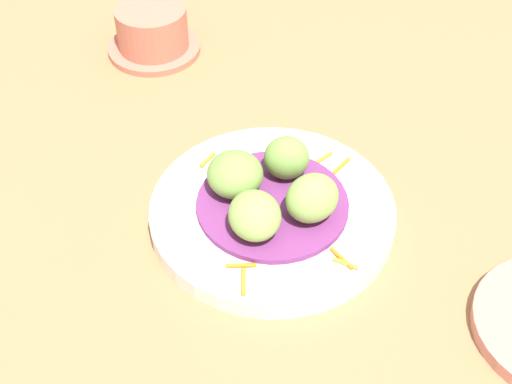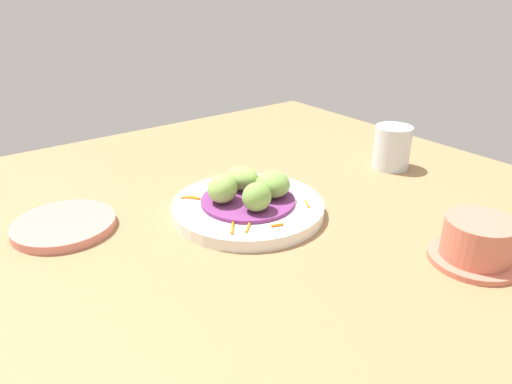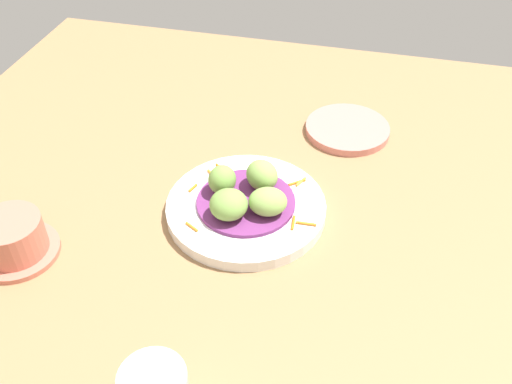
{
  "view_description": "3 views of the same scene",
  "coord_description": "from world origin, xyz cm",
  "views": [
    {
      "loc": [
        0.91,
        52.23,
        53.58
      ],
      "look_at": [
        2.83,
        3.69,
        5.5
      ],
      "focal_mm": 50.74,
      "sensor_mm": 36.0,
      "label": 1
    },
    {
      "loc": [
        -37.13,
        -49.3,
        35.88
      ],
      "look_at": [
        2.09,
        2.97,
        5.77
      ],
      "focal_mm": 32.98,
      "sensor_mm": 36.0,
      "label": 2
    },
    {
      "loc": [
        62.36,
        20.51,
        60.92
      ],
      "look_at": [
        -0.28,
        5.08,
        5.08
      ],
      "focal_mm": 40.53,
      "sensor_mm": 36.0,
      "label": 3
    }
  ],
  "objects": [
    {
      "name": "main_plate",
      "position": [
        1.24,
        3.93,
        2.94
      ],
      "size": [
        23.67,
        23.67,
        1.88
      ],
      "primitive_type": "cylinder",
      "color": "white",
      "rests_on": "table_surface"
    },
    {
      "name": "guac_scoop_right",
      "position": [
        -2.38,
        5.47,
        6.7
      ],
      "size": [
        6.89,
        6.88,
        4.44
      ],
      "primitive_type": "ellipsoid",
      "rotation": [
        0.0,
        0.0,
        2.35
      ],
      "color": "#84A851",
      "rests_on": "cabbage_bed"
    },
    {
      "name": "cabbage_bed",
      "position": [
        1.24,
        3.93,
        4.18
      ],
      "size": [
        14.6,
        14.6,
        0.6
      ],
      "primitive_type": "cylinder",
      "color": "#702D6B",
      "rests_on": "main_plate"
    },
    {
      "name": "guac_scoop_center",
      "position": [
        2.79,
        7.56,
        6.37
      ],
      "size": [
        5.88,
        6.43,
        3.78
      ],
      "primitive_type": "ellipsoid",
      "rotation": [
        0.0,
        0.0,
        0.22
      ],
      "color": "#84A851",
      "rests_on": "cabbage_bed"
    },
    {
      "name": "guac_scoop_left",
      "position": [
        4.87,
        2.38,
        6.52
      ],
      "size": [
        7.31,
        7.35,
        4.08
      ],
      "primitive_type": "ellipsoid",
      "rotation": [
        0.0,
        0.0,
        5.19
      ],
      "color": "#759E47",
      "rests_on": "cabbage_bed"
    },
    {
      "name": "carrot_garnish",
      "position": [
        -0.74,
        4.54,
        4.08
      ],
      "size": [
        15.37,
        20.03,
        0.4
      ],
      "color": "orange",
      "rests_on": "main_plate"
    },
    {
      "name": "terracotta_bowl",
      "position": [
        16.78,
        -24.74,
        4.77
      ],
      "size": [
        11.57,
        11.57,
        6.01
      ],
      "color": "#C66B56",
      "rests_on": "table_surface"
    },
    {
      "name": "guac_scoop_back",
      "position": [
        -0.3,
        0.3,
        6.65
      ],
      "size": [
        4.45,
        4.13,
        4.35
      ],
      "primitive_type": "ellipsoid",
      "rotation": [
        0.0,
        0.0,
        4.71
      ],
      "color": "#759E47",
      "rests_on": "cabbage_bed"
    },
    {
      "name": "side_plate_small",
      "position": [
        -23.35,
        16.02,
        2.66
      ],
      "size": [
        14.74,
        14.74,
        1.32
      ],
      "primitive_type": "cylinder",
      "color": "tan",
      "rests_on": "table_surface"
    },
    {
      "name": "table_surface",
      "position": [
        0.0,
        0.0,
        1.0
      ],
      "size": [
        110.0,
        110.0,
        2.0
      ],
      "primitive_type": "cube",
      "color": "#936D47",
      "rests_on": "ground"
    },
    {
      "name": "water_glass",
      "position": [
        34.79,
        3.16,
        6.1
      ],
      "size": [
        6.98,
        6.98,
        8.2
      ],
      "primitive_type": "cylinder",
      "color": "silver",
      "rests_on": "table_surface"
    }
  ]
}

